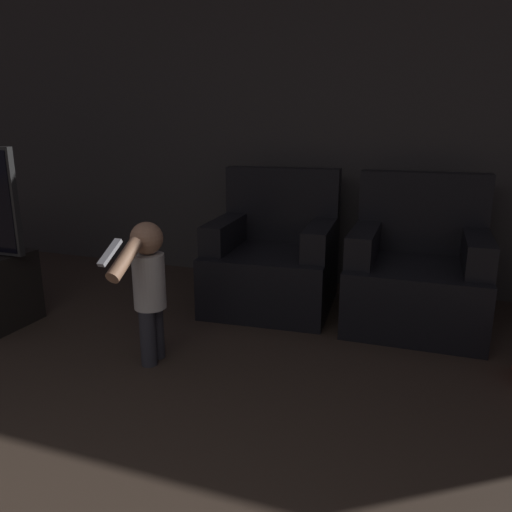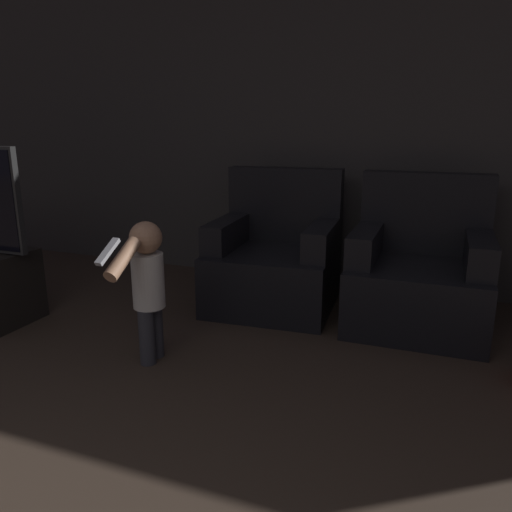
{
  "view_description": "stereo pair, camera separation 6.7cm",
  "coord_description": "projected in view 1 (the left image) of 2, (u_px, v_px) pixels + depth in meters",
  "views": [
    {
      "loc": [
        0.87,
        0.59,
        1.27
      ],
      "look_at": [
        -0.11,
        3.28,
        0.51
      ],
      "focal_mm": 35.0,
      "sensor_mm": 36.0,
      "label": 1
    },
    {
      "loc": [
        0.93,
        0.61,
        1.27
      ],
      "look_at": [
        -0.11,
        3.28,
        0.51
      ],
      "focal_mm": 35.0,
      "sensor_mm": 36.0,
      "label": 2
    }
  ],
  "objects": [
    {
      "name": "wall_back",
      "position": [
        324.0,
        119.0,
        3.83
      ],
      "size": [
        8.4,
        0.05,
        2.6
      ],
      "color": "#33302D",
      "rests_on": "ground_plane"
    },
    {
      "name": "armchair_left",
      "position": [
        274.0,
        260.0,
        3.56
      ],
      "size": [
        0.9,
        0.88,
        0.96
      ],
      "rotation": [
        0.0,
        0.0,
        0.07
      ],
      "color": "black",
      "rests_on": "ground_plane"
    },
    {
      "name": "armchair_right",
      "position": [
        417.0,
        274.0,
        3.24
      ],
      "size": [
        0.85,
        0.83,
        0.96
      ],
      "rotation": [
        0.0,
        0.0,
        0.01
      ],
      "color": "black",
      "rests_on": "ground_plane"
    },
    {
      "name": "person_toddler",
      "position": [
        148.0,
        282.0,
        2.63
      ],
      "size": [
        0.17,
        0.54,
        0.78
      ],
      "rotation": [
        0.0,
        0.0,
        1.64
      ],
      "color": "#28282D",
      "rests_on": "ground_plane"
    }
  ]
}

